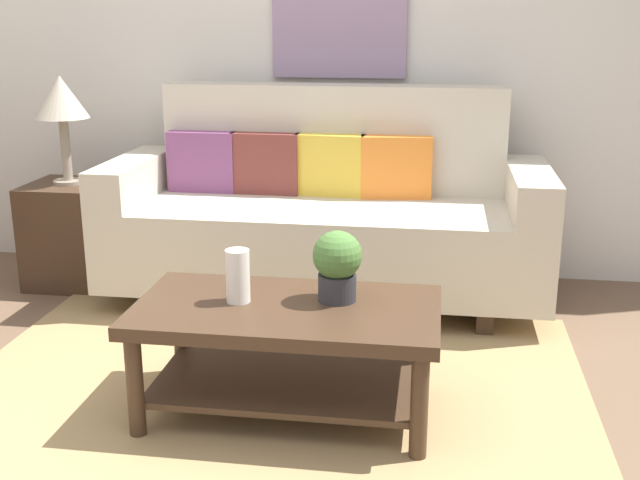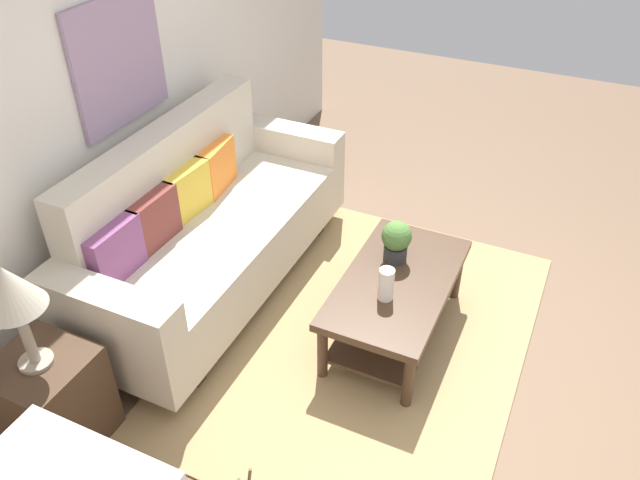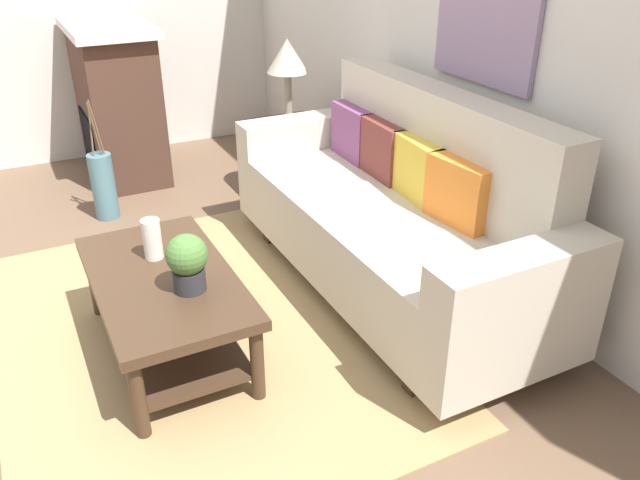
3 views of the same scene
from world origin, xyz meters
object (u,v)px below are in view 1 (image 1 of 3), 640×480
at_px(throw_pillow_plum, 203,161).
at_px(framed_painting, 339,8).
at_px(side_table, 73,234).
at_px(coffee_table, 287,335).
at_px(tabletop_vase, 238,276).
at_px(throw_pillow_mustard, 330,165).
at_px(couch, 326,217).
at_px(table_lamp, 61,102).
at_px(throw_pillow_orange, 396,167).
at_px(throw_pillow_maroon, 266,163).
at_px(potted_plant_tabletop, 337,263).

distance_m(throw_pillow_plum, framed_painting, 1.09).
distance_m(side_table, framed_painting, 1.89).
xyz_separation_m(coffee_table, tabletop_vase, (-0.18, 0.01, 0.21)).
xyz_separation_m(throw_pillow_mustard, side_table, (-1.40, -0.11, -0.40)).
distance_m(couch, throw_pillow_mustard, 0.28).
bearing_deg(side_table, throw_pillow_plum, 8.62).
xyz_separation_m(table_lamp, framed_painting, (1.40, 0.45, 0.47)).
relative_size(throw_pillow_orange, tabletop_vase, 1.83).
bearing_deg(framed_painting, tabletop_vase, -94.76).
distance_m(throw_pillow_maroon, side_table, 1.14).
height_order(throw_pillow_plum, coffee_table, throw_pillow_plum).
height_order(throw_pillow_maroon, tabletop_vase, throw_pillow_maroon).
distance_m(throw_pillow_maroon, throw_pillow_orange, 0.68).
bearing_deg(tabletop_vase, potted_plant_tabletop, 10.92).
bearing_deg(couch, side_table, 179.29).
relative_size(throw_pillow_maroon, throw_pillow_mustard, 1.00).
bearing_deg(potted_plant_tabletop, throw_pillow_mustard, 99.06).
relative_size(throw_pillow_maroon, tabletop_vase, 1.83).
bearing_deg(framed_painting, table_lamp, -162.19).
xyz_separation_m(couch, tabletop_vase, (-0.14, -1.26, 0.10)).
bearing_deg(throw_pillow_maroon, coffee_table, -74.81).
height_order(table_lamp, framed_painting, framed_painting).
height_order(couch, throw_pillow_maroon, couch).
bearing_deg(coffee_table, framed_painting, 91.20).
bearing_deg(couch, framed_painting, 90.00).
xyz_separation_m(tabletop_vase, framed_painting, (0.14, 1.72, 0.93)).
relative_size(side_table, framed_painting, 0.77).
bearing_deg(framed_painting, coffee_table, -88.80).
bearing_deg(couch, potted_plant_tabletop, -80.00).
xyz_separation_m(throw_pillow_orange, tabletop_vase, (-0.49, -1.38, -0.15)).
distance_m(throw_pillow_maroon, coffee_table, 1.49).
bearing_deg(potted_plant_tabletop, framed_painting, 97.21).
height_order(throw_pillow_mustard, framed_painting, framed_painting).
distance_m(side_table, table_lamp, 0.71).
bearing_deg(throw_pillow_orange, tabletop_vase, -109.34).
bearing_deg(framed_painting, throw_pillow_maroon, -135.07).
relative_size(side_table, table_lamp, 0.98).
xyz_separation_m(couch, coffee_table, (0.04, -1.27, -0.12)).
xyz_separation_m(potted_plant_tabletop, framed_painting, (-0.21, 1.66, 0.89)).
bearing_deg(throw_pillow_plum, throw_pillow_maroon, 0.00).
distance_m(throw_pillow_mustard, side_table, 1.46).
bearing_deg(framed_painting, couch, -90.00).
distance_m(coffee_table, framed_painting, 2.08).
relative_size(couch, potted_plant_tabletop, 8.39).
bearing_deg(throw_pillow_mustard, throw_pillow_orange, 0.00).
xyz_separation_m(throw_pillow_plum, throw_pillow_orange, (1.03, 0.00, 0.00)).
bearing_deg(throw_pillow_mustard, couch, -90.00).
distance_m(tabletop_vase, framed_painting, 1.97).
xyz_separation_m(tabletop_vase, potted_plant_tabletop, (0.35, 0.07, 0.04)).
bearing_deg(table_lamp, framed_painting, 17.81).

